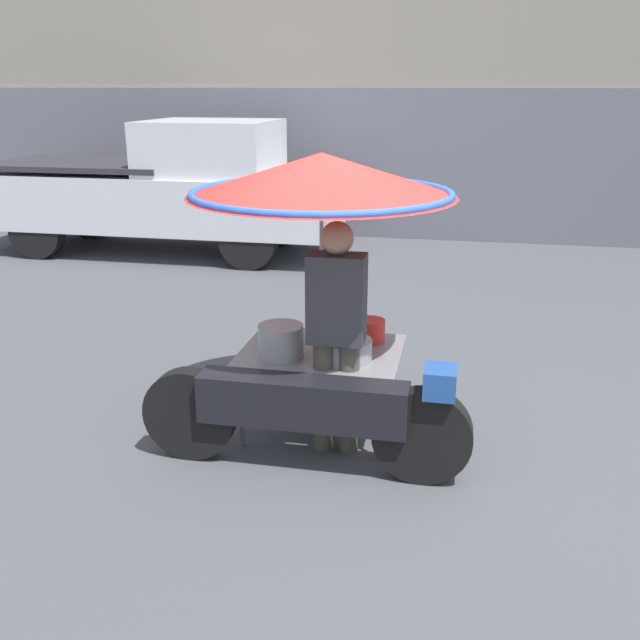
# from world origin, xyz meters

# --- Properties ---
(ground_plane) EXTENTS (36.00, 36.00, 0.00)m
(ground_plane) POSITION_xyz_m (0.00, 0.00, 0.00)
(ground_plane) COLOR #4C4F54
(shopfront_building) EXTENTS (28.00, 2.06, 3.94)m
(shopfront_building) POSITION_xyz_m (0.00, 8.40, 1.96)
(shopfront_building) COLOR gray
(shopfront_building) RESTS_ON ground
(vendor_motorcycle_cart) EXTENTS (2.21, 1.84, 2.02)m
(vendor_motorcycle_cart) POSITION_xyz_m (-0.43, 0.23, 1.52)
(vendor_motorcycle_cart) COLOR black
(vendor_motorcycle_cart) RESTS_ON ground
(vendor_person) EXTENTS (0.38, 0.22, 1.62)m
(vendor_person) POSITION_xyz_m (-0.27, 0.01, 0.91)
(vendor_person) COLOR #4C473D
(vendor_person) RESTS_ON ground
(pickup_truck) EXTENTS (5.40, 1.81, 1.96)m
(pickup_truck) POSITION_xyz_m (-3.88, 5.63, 0.96)
(pickup_truck) COLOR black
(pickup_truck) RESTS_ON ground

